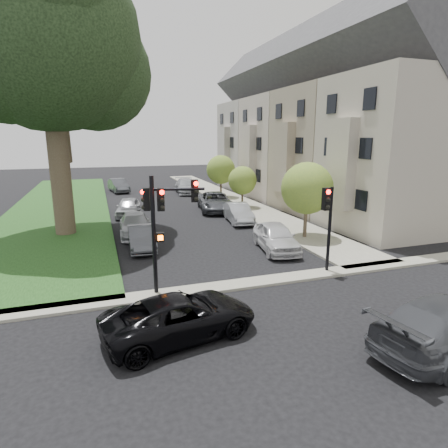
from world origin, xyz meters
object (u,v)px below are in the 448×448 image
object	(u,v)px
small_tree_c	(221,170)
traffic_signal_secondary	(328,214)
car_parked_5	(142,238)
car_parked_2	(215,202)
car_parked_6	(135,225)
small_tree_a	(307,188)
car_parked_0	(276,237)
eucalyptus	(45,37)
traffic_signal_main	(163,214)
car_parked_4	(186,186)
car_parked_7	(128,207)
car_parked_1	(238,213)
small_tree_b	(242,180)
car_parked_9	(119,185)
car_cross_near	(180,316)

from	to	relation	value
small_tree_c	traffic_signal_secondary	xyz separation A→B (m)	(-2.24, -22.10, -0.11)
car_parked_5	small_tree_c	bearing A→B (deg)	59.91
car_parked_2	car_parked_6	xyz separation A→B (m)	(-7.25, -6.02, -0.10)
small_tree_a	car_parked_6	distance (m)	10.97
car_parked_0	eucalyptus	bearing A→B (deg)	156.49
car_parked_0	car_parked_6	size ratio (longest dim) A/B	0.95
traffic_signal_secondary	car_parked_6	distance (m)	12.55
traffic_signal_main	car_parked_0	size ratio (longest dim) A/B	1.06
small_tree_c	car_parked_4	xyz separation A→B (m)	(-2.59, 4.45, -2.11)
small_tree_c	car_parked_4	bearing A→B (deg)	120.21
car_parked_4	car_parked_7	bearing A→B (deg)	-118.27
traffic_signal_secondary	car_parked_5	size ratio (longest dim) A/B	1.01
car_parked_1	car_parked_5	size ratio (longest dim) A/B	1.08
small_tree_b	car_parked_7	size ratio (longest dim) A/B	0.88
car_parked_5	car_parked_9	size ratio (longest dim) A/B	0.87
car_parked_1	small_tree_a	bearing A→B (deg)	-60.71
small_tree_b	car_parked_9	size ratio (longest dim) A/B	0.81
car_parked_6	car_parked_7	distance (m)	6.22
car_cross_near	car_parked_0	world-z (taller)	car_parked_0
car_parked_0	car_parked_6	distance (m)	9.14
traffic_signal_secondary	car_parked_4	size ratio (longest dim) A/B	0.73
car_parked_4	car_parked_6	distance (m)	18.27
small_tree_c	car_parked_9	world-z (taller)	small_tree_c
car_parked_2	eucalyptus	bearing A→B (deg)	-149.18
car_parked_6	car_cross_near	bearing A→B (deg)	-86.34
car_parked_4	car_parked_6	xyz separation A→B (m)	(-7.23, -16.78, -0.10)
small_tree_a	car_parked_5	bearing A→B (deg)	174.25
small_tree_a	car_parked_7	size ratio (longest dim) A/B	1.12
car_parked_7	car_parked_9	bearing A→B (deg)	101.09
eucalyptus	car_parked_5	size ratio (longest dim) A/B	4.33
traffic_signal_secondary	car_parked_1	world-z (taller)	traffic_signal_secondary
traffic_signal_secondary	eucalyptus	bearing A→B (deg)	136.47
car_cross_near	small_tree_c	bearing A→B (deg)	-32.14
eucalyptus	traffic_signal_main	world-z (taller)	eucalyptus
car_parked_4	small_tree_b	bearing A→B (deg)	-70.23
car_parked_4	car_parked_6	world-z (taller)	car_parked_4
car_parked_4	car_parked_0	bearing A→B (deg)	-84.68
traffic_signal_main	traffic_signal_secondary	xyz separation A→B (m)	(7.39, -0.04, -0.49)
traffic_signal_main	traffic_signal_secondary	distance (m)	7.40
small_tree_b	car_parked_4	bearing A→B (deg)	103.95
car_parked_7	car_parked_4	bearing A→B (deg)	67.30
car_parked_1	car_parked_4	xyz separation A→B (m)	(-0.31, 15.45, 0.09)
car_parked_5	car_parked_6	world-z (taller)	car_parked_6
small_tree_b	car_parked_5	world-z (taller)	small_tree_b
car_parked_5	traffic_signal_secondary	bearing A→B (deg)	-38.76
small_tree_a	car_parked_1	world-z (taller)	small_tree_a
eucalyptus	car_parked_1	size ratio (longest dim) A/B	4.01
traffic_signal_main	car_parked_0	world-z (taller)	traffic_signal_main
car_parked_1	traffic_signal_main	bearing A→B (deg)	-116.70
car_cross_near	car_parked_5	bearing A→B (deg)	-10.97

